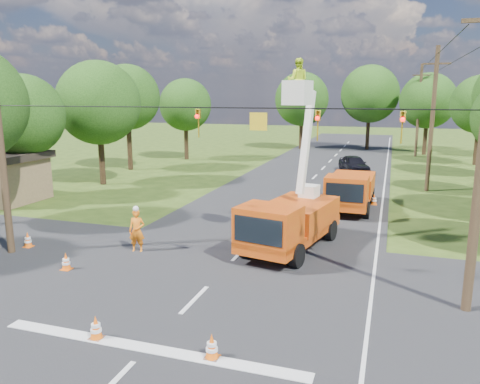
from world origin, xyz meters
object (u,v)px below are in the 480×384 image
(traffic_cone_0, at_px, (96,328))
(ground_worker, at_px, (137,231))
(traffic_cone_4, at_px, (66,262))
(traffic_cone_1, at_px, (212,347))
(tree_left_d, at_px, (98,103))
(traffic_cone_7, at_px, (374,199))
(tree_left_c, at_px, (23,116))
(tree_left_e, at_px, (127,97))
(traffic_cone_3, at_px, (295,221))
(pole_right_far, at_px, (419,110))
(distant_car, at_px, (354,164))
(pole_left, at_px, (1,150))
(traffic_cone_2, at_px, (292,238))
(tree_left_f, at_px, (185,105))
(tree_far_b, at_px, (370,94))
(traffic_cone_5, at_px, (28,240))
(bucket_truck, at_px, (290,212))
(tree_far_a, at_px, (302,99))
(second_truck, at_px, (350,190))
(pole_right_mid, at_px, (432,119))
(tree_far_c, at_px, (428,101))

(traffic_cone_0, bearing_deg, ground_worker, 111.47)
(traffic_cone_0, distance_m, traffic_cone_4, 5.97)
(traffic_cone_1, height_order, tree_left_d, tree_left_d)
(traffic_cone_7, xyz_separation_m, tree_left_c, (-21.60, -5.17, 5.08))
(tree_left_e, bearing_deg, traffic_cone_0, -60.79)
(traffic_cone_3, height_order, traffic_cone_4, same)
(traffic_cone_7, relative_size, pole_right_far, 0.07)
(distant_car, xyz_separation_m, traffic_cone_3, (-1.45, -18.78, -0.40))
(traffic_cone_3, bearing_deg, distant_car, 85.60)
(pole_left, bearing_deg, traffic_cone_2, 22.33)
(traffic_cone_2, distance_m, traffic_cone_4, 9.63)
(traffic_cone_0, relative_size, tree_left_e, 0.08)
(tree_left_e, xyz_separation_m, tree_left_f, (2.00, 8.00, -0.81))
(tree_far_b, bearing_deg, traffic_cone_3, -92.39)
(traffic_cone_5, bearing_deg, traffic_cone_4, -27.47)
(tree_left_c, bearing_deg, traffic_cone_4, -43.23)
(distant_car, distance_m, tree_left_c, 26.49)
(tree_left_e, bearing_deg, bucket_truck, -43.68)
(bucket_truck, xyz_separation_m, pole_right_far, (6.60, 35.86, 3.37))
(pole_left, xyz_separation_m, tree_left_d, (-5.50, 15.00, 1.62))
(pole_left, distance_m, tree_far_a, 43.27)
(second_truck, xyz_separation_m, pole_left, (-13.26, -12.45, 3.28))
(traffic_cone_0, relative_size, tree_far_a, 0.07)
(traffic_cone_1, xyz_separation_m, traffic_cone_4, (-7.71, 4.11, 0.00))
(pole_left, bearing_deg, traffic_cone_5, 77.93)
(pole_right_mid, height_order, tree_left_e, pole_right_mid)
(traffic_cone_7, xyz_separation_m, tree_left_f, (-19.90, 15.83, 5.33))
(traffic_cone_2, xyz_separation_m, tree_far_b, (1.09, 40.31, 6.45))
(traffic_cone_2, bearing_deg, traffic_cone_5, -160.95)
(traffic_cone_1, relative_size, tree_left_e, 0.08)
(traffic_cone_3, relative_size, traffic_cone_5, 1.00)
(traffic_cone_2, relative_size, tree_left_d, 0.08)
(distant_car, bearing_deg, tree_far_b, 66.75)
(traffic_cone_7, bearing_deg, traffic_cone_0, -109.15)
(pole_right_far, relative_size, tree_far_c, 1.09)
(pole_right_mid, bearing_deg, second_truck, -122.13)
(second_truck, relative_size, ground_worker, 3.31)
(distant_car, bearing_deg, ground_worker, -129.30)
(traffic_cone_7, height_order, pole_left, pole_left)
(ground_worker, relative_size, tree_left_f, 0.23)
(second_truck, relative_size, traffic_cone_2, 8.92)
(traffic_cone_0, xyz_separation_m, tree_far_b, (4.61, 50.16, 6.45))
(traffic_cone_5, bearing_deg, pole_right_far, 65.54)
(traffic_cone_1, bearing_deg, pole_right_far, 81.59)
(bucket_truck, height_order, pole_right_mid, pole_right_mid)
(tree_far_a, bearing_deg, tree_far_c, -3.95)
(second_truck, height_order, traffic_cone_2, second_truck)
(pole_right_mid, height_order, pole_left, pole_right_mid)
(tree_left_f, bearing_deg, traffic_cone_5, -79.38)
(bucket_truck, bearing_deg, tree_left_e, 147.85)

